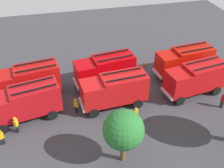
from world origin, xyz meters
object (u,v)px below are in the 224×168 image
at_px(firefighter_4, 223,100).
at_px(tree_1, 123,130).
at_px(fire_truck_2, 28,80).
at_px(fire_truck_4, 115,89).
at_px(fire_truck_0, 185,60).
at_px(firefighter_3, 136,114).
at_px(fire_truck_1, 105,69).
at_px(fire_truck_3, 196,78).
at_px(traffic_cone_0, 144,63).
at_px(fire_truck_5, 25,102).
at_px(firefighter_1, 1,137).
at_px(firefighter_2, 16,124).
at_px(firefighter_0, 76,105).

relative_size(firefighter_4, tree_1, 0.34).
distance_m(fire_truck_2, fire_truck_4, 9.79).
distance_m(fire_truck_0, fire_truck_4, 10.61).
distance_m(fire_truck_0, firefighter_3, 10.82).
bearing_deg(fire_truck_1, fire_truck_0, 170.70).
xyz_separation_m(fire_truck_3, fire_truck_4, (9.43, -0.02, 0.00)).
xyz_separation_m(fire_truck_3, firefighter_3, (7.92, 2.88, -1.26)).
height_order(fire_truck_2, firefighter_4, fire_truck_2).
bearing_deg(traffic_cone_0, fire_truck_3, 116.40).
bearing_deg(fire_truck_5, firefighter_1, 43.09).
distance_m(fire_truck_2, firefighter_3, 12.57).
relative_size(fire_truck_0, firefighter_2, 4.03).
relative_size(fire_truck_4, tree_1, 1.39).
height_order(fire_truck_0, fire_truck_5, same).
distance_m(fire_truck_1, firefighter_3, 7.32).
bearing_deg(fire_truck_1, fire_truck_3, 148.96).
distance_m(firefighter_3, traffic_cone_0, 11.00).
bearing_deg(fire_truck_2, fire_truck_0, 171.50).
xyz_separation_m(firefighter_3, tree_1, (2.60, 4.49, 2.68)).
distance_m(fire_truck_1, fire_truck_5, 9.94).
relative_size(fire_truck_0, tree_1, 1.39).
height_order(firefighter_0, traffic_cone_0, firefighter_0).
bearing_deg(firefighter_2, firefighter_1, 67.78).
bearing_deg(fire_truck_0, firefighter_3, 33.04).
relative_size(fire_truck_5, firefighter_0, 4.18).
bearing_deg(fire_truck_3, fire_truck_1, -32.22).
height_order(fire_truck_5, firefighter_1, fire_truck_5).
relative_size(fire_truck_1, fire_truck_2, 1.00).
relative_size(fire_truck_5, tree_1, 1.42).
xyz_separation_m(fire_truck_4, tree_1, (1.08, 7.39, 1.42)).
bearing_deg(fire_truck_2, fire_truck_1, 173.01).
height_order(fire_truck_1, tree_1, tree_1).
xyz_separation_m(firefighter_3, firefighter_4, (-9.74, 0.15, 0.15)).
xyz_separation_m(fire_truck_5, firefighter_3, (-10.71, 2.95, -1.26)).
bearing_deg(firefighter_4, fire_truck_0, 72.48).
height_order(fire_truck_2, fire_truck_3, same).
distance_m(fire_truck_3, firefighter_2, 19.72).
bearing_deg(fire_truck_0, firefighter_1, 12.25).
height_order(fire_truck_1, fire_truck_3, same).
height_order(fire_truck_1, firefighter_4, fire_truck_1).
height_order(firefighter_4, tree_1, tree_1).
distance_m(fire_truck_0, firefighter_1, 22.47).
height_order(fire_truck_3, firefighter_2, fire_truck_3).
height_order(fire_truck_5, firefighter_0, fire_truck_5).
bearing_deg(firefighter_4, fire_truck_1, 119.11).
xyz_separation_m(fire_truck_1, firefighter_1, (11.32, 7.21, -1.24)).
relative_size(fire_truck_0, fire_truck_5, 0.98).
xyz_separation_m(firefighter_2, firefighter_4, (-21.43, 1.23, -0.00)).
distance_m(firefighter_2, firefighter_4, 21.46).
height_order(fire_truck_0, firefighter_3, fire_truck_0).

